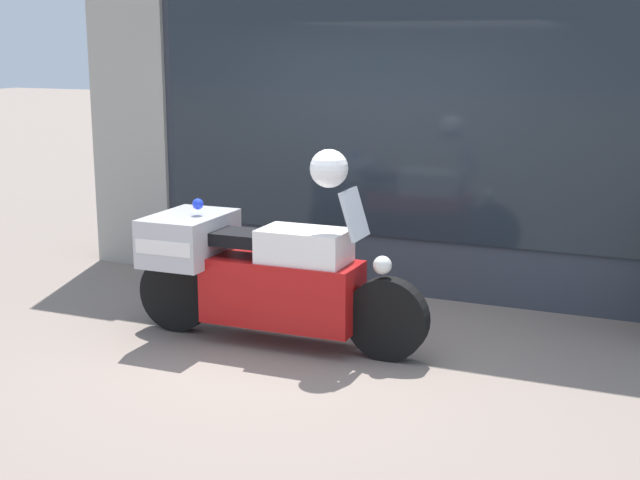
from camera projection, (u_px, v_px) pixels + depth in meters
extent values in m
plane|color=gray|center=(301.00, 352.00, 6.80)|extent=(60.00, 60.00, 0.00)
cube|color=#333842|center=(392.00, 99.00, 8.19)|extent=(6.44, 0.40, 3.59)
cube|color=#A39E93|center=(141.00, 92.00, 9.30)|extent=(0.89, 0.55, 3.59)
cube|color=#1E262D|center=(428.00, 96.00, 7.83)|extent=(5.32, 0.02, 2.59)
cube|color=slate|center=(426.00, 263.00, 8.39)|extent=(5.10, 0.30, 0.55)
cube|color=silver|center=(433.00, 169.00, 8.32)|extent=(5.10, 0.02, 1.25)
cube|color=beige|center=(431.00, 103.00, 8.06)|extent=(5.10, 0.30, 0.02)
cube|color=#C68E19|center=(254.00, 94.00, 8.76)|extent=(0.18, 0.04, 0.06)
cube|color=#B7B2A8|center=(368.00, 97.00, 8.29)|extent=(0.18, 0.04, 0.06)
cube|color=#195623|center=(497.00, 101.00, 7.81)|extent=(0.18, 0.04, 0.06)
cube|color=red|center=(308.00, 212.00, 8.71)|extent=(0.19, 0.02, 0.27)
cube|color=white|center=(557.00, 233.00, 7.77)|extent=(0.19, 0.04, 0.27)
cylinder|color=black|center=(387.00, 319.00, 6.58)|extent=(0.63, 0.15, 0.62)
cylinder|color=black|center=(177.00, 293.00, 7.26)|extent=(0.63, 0.15, 0.62)
cube|color=#B71414|center=(282.00, 292.00, 6.88)|extent=(1.24, 0.48, 0.51)
cube|color=white|center=(304.00, 248.00, 6.73)|extent=(0.68, 0.42, 0.28)
cube|color=black|center=(249.00, 238.00, 6.90)|extent=(0.72, 0.36, 0.10)
cube|color=#B7B7BC|center=(189.00, 238.00, 7.11)|extent=(0.55, 0.79, 0.38)
cube|color=white|center=(189.00, 238.00, 7.11)|extent=(0.50, 0.80, 0.11)
cube|color=#B2BCC6|center=(354.00, 214.00, 6.51)|extent=(0.15, 0.32, 0.37)
sphere|color=white|center=(382.00, 265.00, 6.51)|extent=(0.14, 0.14, 0.14)
sphere|color=blue|center=(198.00, 204.00, 7.01)|extent=(0.09, 0.09, 0.09)
sphere|color=white|center=(329.00, 168.00, 6.52)|extent=(0.28, 0.28, 0.28)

